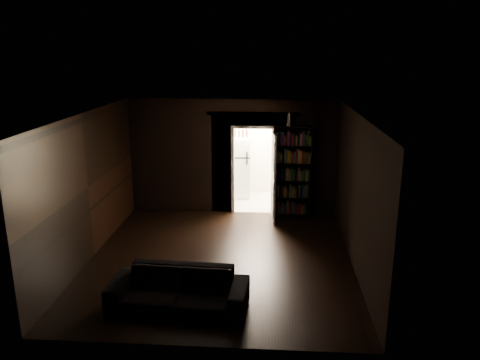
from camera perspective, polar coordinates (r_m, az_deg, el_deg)
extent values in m
plane|color=black|center=(9.17, -2.41, -9.65)|extent=(5.50, 5.50, 0.00)
cube|color=black|center=(11.53, -7.03, 2.93)|extent=(2.55, 0.10, 2.80)
cube|color=black|center=(11.35, 7.78, 2.70)|extent=(1.55, 0.10, 2.80)
cube|color=black|center=(11.14, 1.62, 8.09)|extent=(0.90, 0.10, 0.70)
cube|color=black|center=(9.28, -18.05, -0.88)|extent=(0.02, 5.50, 2.80)
cube|color=black|center=(8.75, 13.99, -1.54)|extent=(0.02, 5.50, 2.80)
cube|color=black|center=(6.11, -5.40, -8.76)|extent=(5.00, 0.02, 2.80)
cube|color=beige|center=(8.36, -2.63, 7.96)|extent=(5.00, 5.50, 0.02)
cube|color=white|center=(11.35, 1.55, 1.03)|extent=(1.04, 0.06, 2.17)
cube|color=#B9B5A1|center=(12.54, 1.69, -2.78)|extent=(2.20, 1.80, 0.10)
cube|color=beige|center=(13.03, 1.89, 3.63)|extent=(2.20, 0.10, 2.40)
cube|color=beige|center=(12.28, -3.17, 2.87)|extent=(0.10, 1.60, 2.40)
cube|color=beige|center=(12.21, 6.68, 2.70)|extent=(0.10, 1.60, 2.40)
cube|color=beige|center=(11.98, 1.79, 8.63)|extent=(2.20, 1.80, 0.10)
cube|color=#B56172|center=(12.80, 1.92, 8.04)|extent=(2.00, 0.04, 0.26)
imported|color=black|center=(7.47, -7.54, -12.48)|extent=(2.20, 1.06, 0.83)
cube|color=black|center=(11.20, 6.34, 1.00)|extent=(0.95, 0.55, 2.20)
cube|color=white|center=(12.76, -0.33, 1.65)|extent=(0.87, 0.83, 1.65)
cube|color=white|center=(10.93, 4.08, 0.28)|extent=(0.11, 0.85, 2.05)
cube|color=silver|center=(10.99, 5.99, 7.40)|extent=(0.11, 0.11, 0.31)
cube|color=black|center=(12.45, -0.34, 5.85)|extent=(0.71, 0.19, 0.29)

